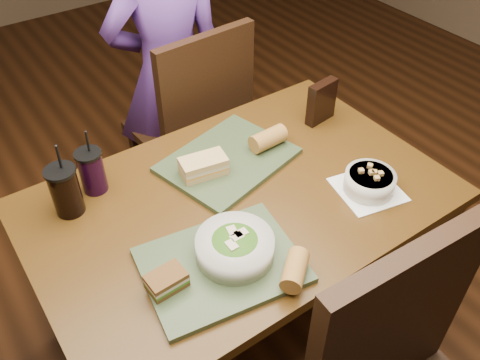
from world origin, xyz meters
name	(u,v)px	position (x,y,z in m)	size (l,w,h in m)	color
ground	(240,328)	(0.00, 0.00, 0.00)	(6.00, 6.00, 0.00)	#381C0B
dining_table	(240,217)	(0.00, 0.00, 0.66)	(1.30, 0.85, 0.75)	#472C0E
chair_far	(196,123)	(0.22, 0.66, 0.57)	(0.47, 0.47, 1.02)	black
diner	(170,74)	(0.21, 0.84, 0.73)	(0.53, 0.35, 1.45)	#593086
tray_near	(222,265)	(-0.20, -0.20, 0.76)	(0.42, 0.32, 0.02)	#344427
tray_far	(228,160)	(0.06, 0.16, 0.76)	(0.42, 0.32, 0.02)	#344427
salad_bowl	(235,246)	(-0.16, -0.20, 0.80)	(0.22, 0.22, 0.07)	silver
soup_bowl	(370,182)	(0.35, -0.21, 0.79)	(0.23, 0.23, 0.08)	white
sandwich_near	(167,281)	(-0.36, -0.19, 0.79)	(0.10, 0.07, 0.05)	#593819
sandwich_far	(204,166)	(-0.04, 0.14, 0.80)	(0.16, 0.11, 0.06)	tan
baguette_near	(295,270)	(-0.07, -0.35, 0.80)	(0.06, 0.06, 0.12)	#AD7533
baguette_far	(268,139)	(0.22, 0.14, 0.80)	(0.06, 0.06, 0.13)	#AD7533
cup_cola	(65,190)	(-0.46, 0.25, 0.83)	(0.09, 0.09, 0.25)	black
cup_berry	(92,171)	(-0.36, 0.29, 0.82)	(0.08, 0.08, 0.23)	black
chip_bag	(321,102)	(0.49, 0.18, 0.83)	(0.12, 0.04, 0.16)	black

